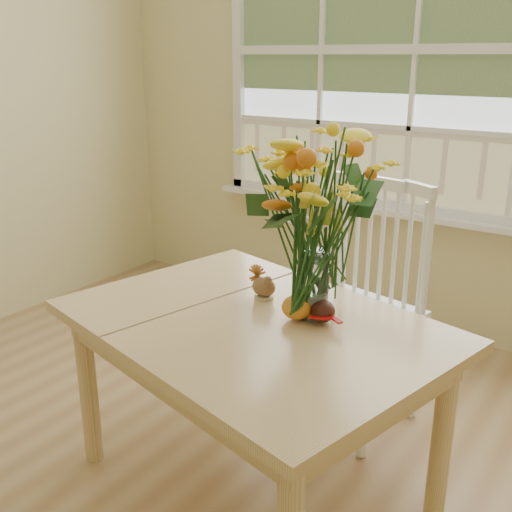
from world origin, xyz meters
The scene contains 8 objects.
wall_back centered at (0.00, 2.25, 1.35)m, with size 4.00×0.02×2.70m, color beige.
window centered at (0.00, 2.21, 1.53)m, with size 2.42×0.12×1.74m.
dining_table centered at (0.12, 0.59, 0.58)m, with size 1.43×1.15×0.67m.
windsor_chair centered at (0.22, 1.27, 0.57)m, with size 0.54×0.53×1.02m.
flower_vase centered at (0.28, 0.73, 1.02)m, with size 0.48×0.48×0.58m.
pumpkin centered at (0.24, 0.67, 0.72)m, with size 0.10×0.10×0.08m, color orange.
turkey_figurine centered at (0.05, 0.76, 0.72)m, with size 0.10×0.07×0.11m.
dark_gourd centered at (0.33, 0.70, 0.71)m, with size 0.13×0.08×0.08m.
Camera 1 is at (1.19, -0.92, 1.52)m, focal length 42.00 mm.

